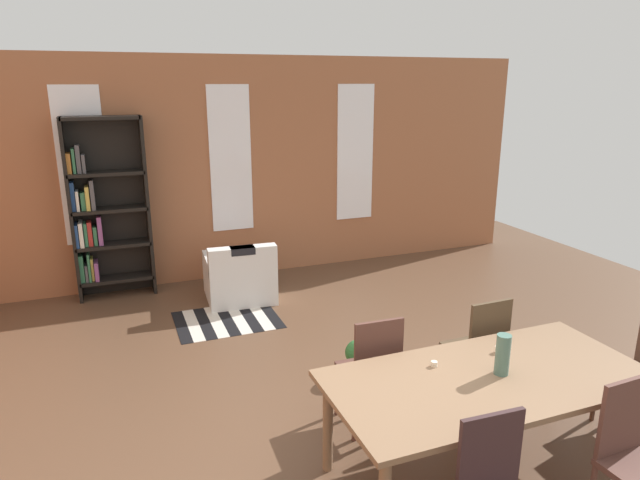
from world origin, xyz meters
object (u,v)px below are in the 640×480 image
Objects in this scene: vase_on_table at (503,355)px; dining_table at (489,386)px; dining_chair_near_right at (636,456)px; dining_chair_far_right at (479,347)px; potted_plant_by_shelf at (358,358)px; bookshelf_tall at (103,211)px; armchair_white at (240,278)px; dining_chair_far_left at (372,368)px.

dining_table is at bearing -180.00° from vase_on_table.
dining_table is 2.27× the size of dining_chair_near_right.
potted_plant_by_shelf is at bearing 134.80° from dining_chair_far_right.
dining_chair_far_right is at bearing -45.20° from potted_plant_by_shelf.
vase_on_table is at bearing -61.87° from bookshelf_tall.
bookshelf_tall is at bearing 154.18° from armchair_white.
dining_chair_far_left is at bearing -83.97° from armchair_white.
dining_chair_far_left is at bearing 123.39° from dining_chair_near_right.
potted_plant_by_shelf is (-0.34, 1.48, -0.69)m from vase_on_table.
vase_on_table reaches higher than potted_plant_by_shelf.
vase_on_table is at bearing 0.00° from dining_table.
dining_chair_near_right is (0.48, -0.74, -0.15)m from dining_table.
bookshelf_tall is 6.18× the size of potted_plant_by_shelf.
bookshelf_tall reaches higher than dining_table.
potted_plant_by_shelf is (0.55, -2.24, -0.09)m from armchair_white.
dining_table is 7.72× the size of vase_on_table.
vase_on_table is 0.91m from dining_chair_far_right.
dining_chair_far_right and dining_chair_far_left have the same top height.
dining_chair_near_right is 5.89m from bookshelf_tall.
potted_plant_by_shelf is at bearing -55.53° from bookshelf_tall.
dining_table reaches higher than potted_plant_by_shelf.
armchair_white is (-0.80, 3.72, -0.39)m from dining_table.
dining_chair_far_left is 3.01m from armchair_white.
dining_table is at bearing -123.47° from dining_chair_far_right.
vase_on_table is 1.00m from dining_chair_far_left.
dining_table is at bearing 123.22° from dining_chair_near_right.
dining_table is 0.90m from dining_chair_far_right.
potted_plant_by_shelf is (0.24, 0.74, -0.33)m from dining_chair_far_left.
dining_chair_near_right is at bearing -61.96° from vase_on_table.
dining_chair_far_right is 3.26m from armchair_white.
dining_chair_far_left is (-0.98, 0.00, 0.00)m from dining_chair_far_right.
dining_table is 5.01m from bookshelf_tall.
vase_on_table is 0.78× the size of potted_plant_by_shelf.
potted_plant_by_shelf is (-0.25, 1.48, -0.48)m from dining_table.
armchair_white is at bearing 102.19° from dining_table.
dining_table is 1.58m from potted_plant_by_shelf.
vase_on_table reaches higher than armchair_white.
armchair_white is at bearing 103.51° from vase_on_table.
potted_plant_by_shelf is at bearing 103.01° from vase_on_table.
dining_chair_near_right is at bearing -71.67° from potted_plant_by_shelf.
dining_chair_far_left is 0.43× the size of bookshelf_tall.
dining_chair_far_left is (-0.58, 0.74, -0.36)m from vase_on_table.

